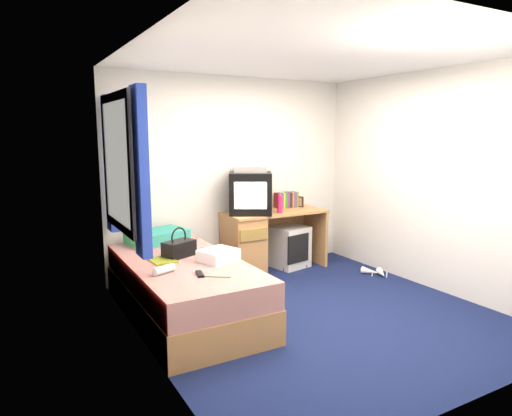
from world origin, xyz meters
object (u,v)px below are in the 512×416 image
storage_cube (289,246)px  handbag (179,248)px  desk (255,240)px  white_heels (376,272)px  bed (184,289)px  vcr (250,169)px  pink_water_bottle (280,205)px  magazine (162,260)px  pillow (157,237)px  towel (218,255)px  crt_tv (251,193)px  aerosol_can (268,205)px  water_bottle (164,269)px  remote_control (200,274)px  colour_swatch_fan (218,276)px  picture_frame (300,202)px

storage_cube → handbag: (-1.74, -0.72, 0.36)m
desk → white_heels: size_ratio=3.56×
bed → vcr: size_ratio=5.10×
pink_water_bottle → magazine: size_ratio=0.75×
pillow → storage_cube: size_ratio=1.16×
desk → vcr: size_ratio=3.31×
pink_water_bottle → magazine: (-1.70, -0.65, -0.31)m
bed → towel: (0.28, -0.16, 0.33)m
storage_cube → magazine: bearing=-169.4°
crt_tv → pillow: bearing=-148.0°
bed → towel: bearing=-29.7°
storage_cube → handbag: bearing=-169.3°
aerosol_can → water_bottle: (-1.72, -1.16, -0.26)m
desk → remote_control: 1.89m
desk → colour_swatch_fan: 1.90m
crt_tv → colour_swatch_fan: size_ratio=3.02×
storage_cube → crt_tv: 0.92m
handbag → colour_swatch_fan: handbag is taller
picture_frame → colour_swatch_fan: 2.52m
picture_frame → white_heels: (0.46, -0.98, -0.78)m
vcr → aerosol_can: size_ratio=2.20×
picture_frame → colour_swatch_fan: picture_frame is taller
desk → aerosol_can: (0.17, -0.02, 0.43)m
aerosol_can → colour_swatch_fan: 2.01m
bed → pink_water_bottle: bearing=25.7°
towel → picture_frame: bearing=34.0°
crt_tv → water_bottle: crt_tv is taller
pillow → colour_swatch_fan: 1.42m
vcr → pillow: bearing=-147.7°
storage_cube → magazine: (-1.94, -0.80, 0.28)m
vcr → picture_frame: (0.81, 0.11, -0.47)m
pink_water_bottle → water_bottle: bearing=-150.5°
vcr → aerosol_can: bearing=22.5°
magazine → water_bottle: (-0.11, -0.37, 0.03)m
pillow → towel: (0.28, -0.98, -0.01)m
pink_water_bottle → colour_swatch_fan: bearing=-137.4°
remote_control → colour_swatch_fan: bearing=-31.1°
bed → pink_water_bottle: size_ratio=9.53×
crt_tv → water_bottle: (-1.49, -1.18, -0.43)m
pillow → towel: size_ratio=1.88×
vcr → colour_swatch_fan: (-1.12, -1.49, -0.74)m
crt_tv → colour_swatch_fan: crt_tv is taller
magazine → remote_control: bearing=-75.9°
pillow → pink_water_bottle: size_ratio=2.91×
pillow → desk: size_ratio=0.47×
bed → magazine: magazine is taller
pink_water_bottle → remote_control: (-1.56, -1.21, -0.30)m
pillow → towel: pillow is taller
pink_water_bottle → handbag: pink_water_bottle is taller
aerosol_can → handbag: 1.60m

